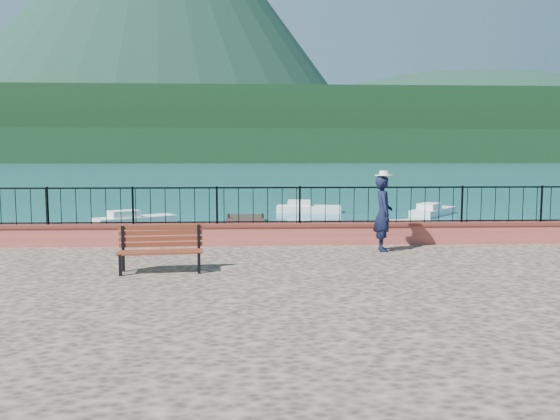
{
  "coord_description": "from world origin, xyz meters",
  "views": [
    {
      "loc": [
        -1.51,
        -10.72,
        3.55
      ],
      "look_at": [
        -0.91,
        2.0,
        2.3
      ],
      "focal_mm": 35.0,
      "sensor_mm": 36.0,
      "label": 1
    }
  ],
  "objects": [
    {
      "name": "boat_0",
      "position": [
        -8.22,
        10.04,
        0.4
      ],
      "size": [
        4.17,
        1.93,
        0.8
      ],
      "primitive_type": "cube",
      "rotation": [
        0.0,
        0.0,
        -0.16
      ],
      "color": "silver",
      "rests_on": "ground"
    },
    {
      "name": "park_bench",
      "position": [
        -3.42,
        0.33,
        1.49
      ],
      "size": [
        1.74,
        0.72,
        0.94
      ],
      "rotation": [
        0.0,
        0.0,
        0.09
      ],
      "color": "black",
      "rests_on": "promenade"
    },
    {
      "name": "far_forest",
      "position": [
        0.0,
        300.0,
        9.0
      ],
      "size": [
        900.0,
        60.0,
        18.0
      ],
      "primitive_type": "cube",
      "color": "black",
      "rests_on": "ground"
    },
    {
      "name": "boat_4",
      "position": [
        1.96,
        23.81,
        0.4
      ],
      "size": [
        4.19,
        1.78,
        0.8
      ],
      "primitive_type": "cube",
      "rotation": [
        0.0,
        0.0,
        -0.12
      ],
      "color": "white",
      "rests_on": "ground"
    },
    {
      "name": "ground",
      "position": [
        0.0,
        0.0,
        0.0
      ],
      "size": [
        2000.0,
        2000.0,
        0.0
      ],
      "primitive_type": "plane",
      "color": "#19596B",
      "rests_on": "ground"
    },
    {
      "name": "boat_1",
      "position": [
        5.7,
        9.76,
        0.4
      ],
      "size": [
        4.27,
        2.5,
        0.8
      ],
      "primitive_type": "cube",
      "rotation": [
        0.0,
        0.0,
        -0.32
      ],
      "color": "silver",
      "rests_on": "ground"
    },
    {
      "name": "boat_3",
      "position": [
        -7.72,
        17.96,
        0.4
      ],
      "size": [
        4.18,
        3.4,
        0.8
      ],
      "primitive_type": "cube",
      "rotation": [
        0.0,
        0.0,
        0.59
      ],
      "color": "silver",
      "rests_on": "ground"
    },
    {
      "name": "volcano",
      "position": [
        -120.0,
        700.0,
        190.0
      ],
      "size": [
        560.0,
        560.0,
        380.0
      ],
      "primitive_type": "cone",
      "color": "#142D23",
      "rests_on": "ground"
    },
    {
      "name": "boat_5",
      "position": [
        9.33,
        21.67,
        0.4
      ],
      "size": [
        3.73,
        4.14,
        0.8
      ],
      "primitive_type": "cube",
      "rotation": [
        0.0,
        0.0,
        0.88
      ],
      "color": "silver",
      "rests_on": "ground"
    },
    {
      "name": "person",
      "position": [
        1.68,
        2.6,
        2.14
      ],
      "size": [
        0.5,
        0.72,
        1.88
      ],
      "primitive_type": "imported",
      "rotation": [
        0.0,
        0.0,
        1.5
      ],
      "color": "black",
      "rests_on": "promenade"
    },
    {
      "name": "companion_hill",
      "position": [
        220.0,
        560.0,
        0.0
      ],
      "size": [
        448.0,
        384.0,
        180.0
      ],
      "primitive_type": "ellipsoid",
      "color": "#142D23",
      "rests_on": "ground"
    },
    {
      "name": "dock",
      "position": [
        -2.0,
        12.0,
        0.15
      ],
      "size": [
        2.0,
        16.0,
        0.3
      ],
      "primitive_type": "cube",
      "color": "#2D231C",
      "rests_on": "ground"
    },
    {
      "name": "parapet",
      "position": [
        0.0,
        3.7,
        1.49
      ],
      "size": [
        28.0,
        0.46,
        0.58
      ],
      "primitive_type": "cube",
      "color": "#C65147",
      "rests_on": "promenade"
    },
    {
      "name": "boat_2",
      "position": [
        5.6,
        12.73,
        0.4
      ],
      "size": [
        4.31,
        2.48,
        0.8
      ],
      "primitive_type": "cube",
      "rotation": [
        0.0,
        0.0,
        0.31
      ],
      "color": "silver",
      "rests_on": "ground"
    },
    {
      "name": "railing",
      "position": [
        0.0,
        3.7,
        2.25
      ],
      "size": [
        27.0,
        0.05,
        0.95
      ],
      "primitive_type": "cube",
      "color": "black",
      "rests_on": "parapet"
    },
    {
      "name": "foothills",
      "position": [
        0.0,
        360.0,
        22.0
      ],
      "size": [
        900.0,
        120.0,
        44.0
      ],
      "primitive_type": "cube",
      "color": "black",
      "rests_on": "ground"
    },
    {
      "name": "hat",
      "position": [
        1.68,
        2.6,
        3.14
      ],
      "size": [
        0.44,
        0.44,
        0.12
      ],
      "primitive_type": "cylinder",
      "color": "white",
      "rests_on": "person"
    }
  ]
}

